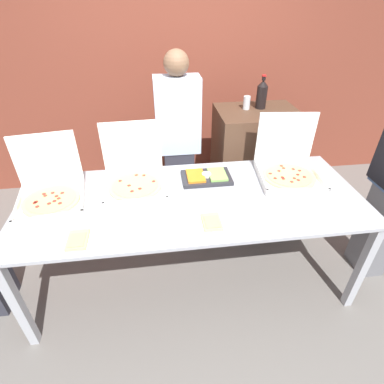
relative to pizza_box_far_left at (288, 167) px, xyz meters
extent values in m
plane|color=slate|center=(-0.80, -0.21, -0.92)|extent=(16.00, 16.00, 0.00)
cube|color=brown|center=(-0.80, 1.49, 0.48)|extent=(10.00, 0.06, 2.80)
cube|color=#A8AAB2|center=(-0.80, -0.21, -0.09)|extent=(2.48, 0.99, 0.02)
cube|color=#A8AAB2|center=(-1.99, -0.65, -0.51)|extent=(0.06, 0.06, 0.81)
cube|color=#A8AAB2|center=(0.39, -0.65, -0.51)|extent=(0.06, 0.06, 0.81)
cube|color=#A8AAB2|center=(-1.99, 0.24, -0.51)|extent=(0.06, 0.06, 0.81)
cube|color=#A8AAB2|center=(0.39, 0.24, -0.51)|extent=(0.06, 0.06, 0.81)
cube|color=white|center=(-0.01, -0.06, -0.07)|extent=(0.52, 0.52, 0.02)
cube|color=white|center=(-0.03, -0.28, -0.04)|extent=(0.46, 0.07, 0.04)
cube|color=white|center=(-0.23, -0.03, -0.04)|extent=(0.07, 0.46, 0.04)
cube|color=white|center=(0.22, -0.08, -0.04)|extent=(0.07, 0.46, 0.04)
cube|color=white|center=(0.02, 0.18, 0.16)|extent=(0.46, 0.07, 0.44)
cylinder|color=#E5C17A|center=(-0.01, -0.06, -0.05)|extent=(0.41, 0.41, 0.02)
cylinder|color=#EFCC70|center=(-0.01, -0.06, -0.04)|extent=(0.35, 0.35, 0.00)
cylinder|color=#B22D23|center=(0.06, -0.07, -0.04)|extent=(0.03, 0.03, 0.00)
cylinder|color=#B22D23|center=(0.10, -0.01, -0.04)|extent=(0.03, 0.03, 0.00)
cylinder|color=#B22D23|center=(0.06, 0.02, -0.04)|extent=(0.03, 0.03, 0.00)
cylinder|color=#B22D23|center=(-0.01, 0.08, -0.04)|extent=(0.03, 0.03, 0.00)
cylinder|color=#B22D23|center=(-0.01, 0.05, -0.04)|extent=(0.03, 0.03, 0.00)
cylinder|color=#B22D23|center=(-0.06, 0.01, -0.04)|extent=(0.03, 0.03, 0.00)
cylinder|color=#B22D23|center=(-0.15, -0.02, -0.04)|extent=(0.03, 0.03, 0.00)
cylinder|color=#B22D23|center=(-0.14, -0.09, -0.04)|extent=(0.03, 0.03, 0.00)
cylinder|color=#B22D23|center=(-0.07, -0.09, -0.04)|extent=(0.03, 0.03, 0.00)
cylinder|color=#B22D23|center=(-0.08, -0.11, -0.04)|extent=(0.03, 0.03, 0.00)
cylinder|color=#B22D23|center=(-0.03, -0.16, -0.04)|extent=(0.03, 0.03, 0.00)
cylinder|color=#B22D23|center=(0.01, -0.11, -0.04)|extent=(0.03, 0.03, 0.00)
cylinder|color=#B22D23|center=(0.03, -0.14, -0.04)|extent=(0.03, 0.03, 0.00)
cylinder|color=#B22D23|center=(0.10, -0.11, -0.04)|extent=(0.03, 0.03, 0.00)
cube|color=white|center=(-1.21, -0.04, -0.07)|extent=(0.47, 0.47, 0.02)
cube|color=white|center=(-1.20, -0.26, -0.04)|extent=(0.45, 0.04, 0.04)
cube|color=white|center=(-1.43, -0.05, -0.04)|extent=(0.04, 0.45, 0.04)
cube|color=white|center=(-0.99, -0.03, -0.04)|extent=(0.04, 0.45, 0.04)
cube|color=white|center=(-1.22, 0.19, 0.15)|extent=(0.45, 0.04, 0.43)
cylinder|color=#E5C17A|center=(-1.21, -0.04, -0.05)|extent=(0.40, 0.40, 0.02)
cylinder|color=#EFCC70|center=(-1.21, -0.04, -0.04)|extent=(0.34, 0.34, 0.00)
cylinder|color=#B22D23|center=(-1.07, -0.02, -0.04)|extent=(0.03, 0.03, 0.00)
cylinder|color=#B22D23|center=(-1.14, 0.08, -0.04)|extent=(0.03, 0.03, 0.00)
cylinder|color=#B22D23|center=(-1.20, 0.10, -0.04)|extent=(0.03, 0.03, 0.00)
cylinder|color=#B22D23|center=(-1.33, 0.02, -0.04)|extent=(0.03, 0.03, 0.00)
cylinder|color=#B22D23|center=(-1.26, -0.05, -0.04)|extent=(0.03, 0.03, 0.00)
cylinder|color=#B22D23|center=(-1.23, -0.13, -0.04)|extent=(0.03, 0.03, 0.00)
cylinder|color=#B22D23|center=(-1.17, -0.10, -0.04)|extent=(0.03, 0.03, 0.00)
cube|color=white|center=(-1.79, -0.15, -0.07)|extent=(0.50, 0.50, 0.02)
cube|color=white|center=(-1.76, -0.36, -0.04)|extent=(0.44, 0.08, 0.04)
cube|color=white|center=(-2.00, -0.18, -0.04)|extent=(0.08, 0.44, 0.04)
cube|color=white|center=(-1.58, -0.12, -0.04)|extent=(0.08, 0.44, 0.04)
cube|color=white|center=(-1.82, 0.07, 0.15)|extent=(0.44, 0.08, 0.42)
cylinder|color=#E5C17A|center=(-1.79, -0.15, -0.05)|extent=(0.39, 0.39, 0.02)
cylinder|color=#EFCC70|center=(-1.79, -0.15, -0.04)|extent=(0.33, 0.33, 0.00)
cylinder|color=#B22D23|center=(-1.74, -0.15, -0.04)|extent=(0.03, 0.03, 0.00)
cylinder|color=#B22D23|center=(-1.76, -0.12, -0.04)|extent=(0.03, 0.03, 0.00)
cylinder|color=#B22D23|center=(-1.73, -0.09, -0.04)|extent=(0.03, 0.03, 0.00)
cylinder|color=#B22D23|center=(-1.80, -0.08, -0.04)|extent=(0.03, 0.03, 0.00)
cylinder|color=#B22D23|center=(-1.86, -0.08, -0.04)|extent=(0.03, 0.03, 0.00)
cylinder|color=#B22D23|center=(-1.84, -0.11, -0.04)|extent=(0.03, 0.03, 0.00)
cylinder|color=#B22D23|center=(-1.88, -0.18, -0.04)|extent=(0.03, 0.03, 0.00)
cylinder|color=#B22D23|center=(-1.89, -0.19, -0.04)|extent=(0.03, 0.03, 0.00)
cylinder|color=#B22D23|center=(-1.86, -0.23, -0.04)|extent=(0.03, 0.03, 0.00)
cylinder|color=#B22D23|center=(-1.79, -0.21, -0.04)|extent=(0.03, 0.03, 0.00)
cylinder|color=#B22D23|center=(-1.76, -0.18, -0.04)|extent=(0.03, 0.03, 0.00)
cylinder|color=#B22D23|center=(-1.72, -0.21, -0.04)|extent=(0.03, 0.03, 0.00)
cylinder|color=white|center=(-1.54, -0.57, -0.08)|extent=(0.21, 0.21, 0.01)
cube|color=#E5C17A|center=(-1.54, -0.57, -0.07)|extent=(0.12, 0.17, 0.02)
cube|color=#EFCC70|center=(-1.54, -0.59, -0.05)|extent=(0.09, 0.12, 0.01)
cylinder|color=white|center=(-0.71, -0.52, -0.08)|extent=(0.24, 0.24, 0.01)
cube|color=#E5C17A|center=(-0.71, -0.52, -0.07)|extent=(0.12, 0.17, 0.02)
cube|color=#EFCC70|center=(-0.71, -0.53, -0.05)|extent=(0.09, 0.12, 0.01)
cube|color=#28282D|center=(-0.65, 0.03, -0.07)|extent=(0.39, 0.25, 0.03)
cube|color=orange|center=(-0.74, 0.03, -0.04)|extent=(0.14, 0.20, 0.02)
cube|color=#8CC65B|center=(-0.57, 0.03, -0.04)|extent=(0.14, 0.20, 0.02)
cylinder|color=white|center=(-0.65, 0.03, -0.04)|extent=(0.07, 0.07, 0.02)
cube|color=#4C3323|center=(-0.05, 0.70, -0.35)|extent=(0.77, 0.59, 1.14)
cylinder|color=black|center=(-0.01, 0.77, 0.32)|extent=(0.10, 0.10, 0.21)
cone|color=black|center=(-0.01, 0.77, 0.45)|extent=(0.10, 0.10, 0.05)
cylinder|color=black|center=(-0.01, 0.77, 0.50)|extent=(0.03, 0.03, 0.04)
cylinder|color=red|center=(-0.01, 0.77, 0.52)|extent=(0.04, 0.04, 0.01)
cylinder|color=silver|center=(-0.15, 0.76, 0.28)|extent=(0.07, 0.07, 0.12)
cylinder|color=silver|center=(-0.15, 0.76, 0.34)|extent=(0.06, 0.06, 0.00)
cube|color=#2D2D38|center=(-0.82, 0.62, -0.51)|extent=(0.28, 0.20, 0.82)
cube|color=silver|center=(-0.82, 0.62, 0.24)|extent=(0.40, 0.22, 0.67)
sphere|color=brown|center=(-0.82, 0.62, 0.68)|extent=(0.21, 0.21, 0.21)
cube|color=slate|center=(0.76, -0.30, -0.51)|extent=(0.20, 0.28, 0.82)
camera|label=1|loc=(-1.03, -1.97, 1.18)|focal=28.00mm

